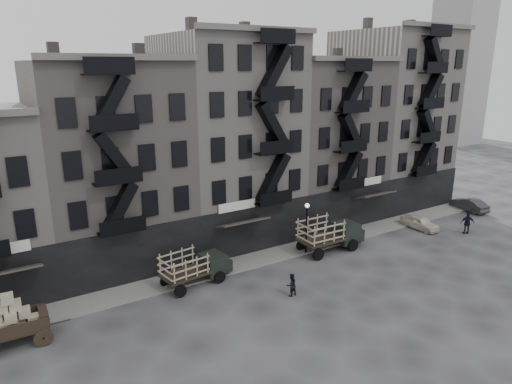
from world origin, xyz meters
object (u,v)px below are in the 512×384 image
stake_truck_west (195,265)px  policeman (467,223)px  stake_truck_east (330,232)px  car_east (420,222)px  car_far (469,205)px  pedestrian_mid (291,285)px  wagon (11,317)px

stake_truck_west → policeman: stake_truck_west is taller
stake_truck_east → car_east: stake_truck_east is taller
stake_truck_east → stake_truck_west: bearing=179.1°
car_far → pedestrian_mid: (-26.41, -4.67, 0.12)m
stake_truck_east → car_east: 10.50m
pedestrian_mid → wagon: bearing=-15.5°
stake_truck_west → car_far: 31.06m
car_far → stake_truck_west: bearing=7.3°
pedestrian_mid → policeman: (20.15, 0.74, 0.23)m
stake_truck_west → policeman: (24.80, -4.15, -0.42)m
wagon → car_far: bearing=4.0°
wagon → pedestrian_mid: (16.04, -3.61, -0.96)m
car_east → pedestrian_mid: (-17.61, -3.82, 0.15)m
stake_truck_west → pedestrian_mid: stake_truck_west is taller
wagon → car_east: size_ratio=1.00×
wagon → stake_truck_west: wagon is taller
car_far → wagon: bearing=9.2°
car_east → wagon: bearing=177.3°
wagon → car_far: wagon is taller
policeman → pedestrian_mid: bearing=41.3°
car_east → policeman: policeman is taller
policeman → car_east: bearing=-11.3°
car_far → stake_truck_east: bearing=8.4°
car_east → car_far: 8.84m
wagon → stake_truck_east: wagon is taller
stake_truck_west → pedestrian_mid: (4.65, -4.89, -0.66)m
car_far → pedestrian_mid: pedestrian_mid is taller
car_east → car_far: size_ratio=0.92×
stake_truck_east → pedestrian_mid: size_ratio=3.70×
policeman → wagon: bearing=34.6°
wagon → pedestrian_mid: wagon is taller
wagon → car_east: bearing=2.9°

